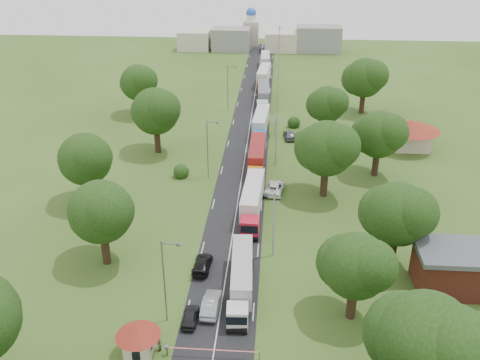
# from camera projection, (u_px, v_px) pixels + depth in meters

# --- Properties ---
(ground) EXTENTS (260.00, 260.00, 0.00)m
(ground) POSITION_uv_depth(u_px,v_px,m) (234.00, 226.00, 74.38)
(ground) COLOR #344D19
(ground) RESTS_ON ground
(road) EXTENTS (8.00, 200.00, 0.04)m
(road) POSITION_uv_depth(u_px,v_px,m) (244.00, 166.00, 92.29)
(road) COLOR black
(road) RESTS_ON ground
(boom_barrier) EXTENTS (9.22, 0.35, 1.18)m
(boom_barrier) POSITION_uv_depth(u_px,v_px,m) (199.00, 350.00, 51.68)
(boom_barrier) COLOR slate
(boom_barrier) RESTS_ON ground
(guard_booth) EXTENTS (4.40, 4.40, 3.45)m
(guard_booth) POSITION_uv_depth(u_px,v_px,m) (138.00, 337.00, 51.50)
(guard_booth) COLOR beige
(guard_booth) RESTS_ON ground
(info_sign) EXTENTS (0.12, 3.10, 4.10)m
(info_sign) POSITION_uv_depth(u_px,v_px,m) (275.00, 121.00, 104.07)
(info_sign) COLOR slate
(info_sign) RESTS_ON ground
(pole_1) EXTENTS (1.60, 0.24, 9.00)m
(pole_1) POSITION_uv_depth(u_px,v_px,m) (274.00, 224.00, 65.69)
(pole_1) COLOR gray
(pole_1) RESTS_ON ground
(pole_2) EXTENTS (1.60, 0.24, 9.00)m
(pole_2) POSITION_uv_depth(u_px,v_px,m) (276.00, 139.00, 90.77)
(pole_2) COLOR gray
(pole_2) RESTS_ON ground
(pole_3) EXTENTS (1.60, 0.24, 9.00)m
(pole_3) POSITION_uv_depth(u_px,v_px,m) (278.00, 92.00, 115.86)
(pole_3) COLOR gray
(pole_3) RESTS_ON ground
(pole_4) EXTENTS (1.60, 0.24, 9.00)m
(pole_4) POSITION_uv_depth(u_px,v_px,m) (279.00, 61.00, 140.94)
(pole_4) COLOR gray
(pole_4) RESTS_ON ground
(pole_5) EXTENTS (1.60, 0.24, 9.00)m
(pole_5) POSITION_uv_depth(u_px,v_px,m) (279.00, 40.00, 166.02)
(pole_5) COLOR gray
(pole_5) RESTS_ON ground
(lamp_0) EXTENTS (2.03, 0.22, 10.00)m
(lamp_0) POSITION_uv_depth(u_px,v_px,m) (165.00, 278.00, 54.37)
(lamp_0) COLOR slate
(lamp_0) RESTS_ON ground
(lamp_1) EXTENTS (2.03, 0.22, 10.00)m
(lamp_1) POSITION_uv_depth(u_px,v_px,m) (208.00, 146.00, 85.72)
(lamp_1) COLOR slate
(lamp_1) RESTS_ON ground
(lamp_2) EXTENTS (2.03, 0.22, 10.00)m
(lamp_2) POSITION_uv_depth(u_px,v_px,m) (228.00, 86.00, 117.07)
(lamp_2) COLOR slate
(lamp_2) RESTS_ON ground
(tree_1) EXTENTS (9.60, 9.60, 12.05)m
(tree_1) POSITION_uv_depth(u_px,v_px,m) (425.00, 340.00, 43.04)
(tree_1) COLOR #382616
(tree_1) RESTS_ON ground
(tree_2) EXTENTS (8.00, 8.00, 10.10)m
(tree_2) POSITION_uv_depth(u_px,v_px,m) (356.00, 265.00, 54.57)
(tree_2) COLOR #382616
(tree_2) RESTS_ON ground
(tree_3) EXTENTS (8.80, 8.80, 11.07)m
(tree_3) POSITION_uv_depth(u_px,v_px,m) (397.00, 213.00, 62.88)
(tree_3) COLOR #382616
(tree_3) RESTS_ON ground
(tree_4) EXTENTS (9.60, 9.60, 12.05)m
(tree_4) POSITION_uv_depth(u_px,v_px,m) (327.00, 148.00, 79.19)
(tree_4) COLOR #382616
(tree_4) RESTS_ON ground
(tree_5) EXTENTS (8.80, 8.80, 11.07)m
(tree_5) POSITION_uv_depth(u_px,v_px,m) (379.00, 134.00, 86.04)
(tree_5) COLOR #382616
(tree_5) RESTS_ON ground
(tree_6) EXTENTS (8.00, 8.00, 10.10)m
(tree_6) POSITION_uv_depth(u_px,v_px,m) (327.00, 104.00, 101.99)
(tree_6) COLOR #382616
(tree_6) RESTS_ON ground
(tree_7) EXTENTS (9.60, 9.60, 12.05)m
(tree_7) POSITION_uv_depth(u_px,v_px,m) (365.00, 78.00, 114.32)
(tree_7) COLOR #382616
(tree_7) RESTS_ON ground
(tree_10) EXTENTS (8.80, 8.80, 11.07)m
(tree_10) POSITION_uv_depth(u_px,v_px,m) (101.00, 211.00, 63.35)
(tree_10) COLOR #382616
(tree_10) RESTS_ON ground
(tree_11) EXTENTS (8.80, 8.80, 11.07)m
(tree_11) POSITION_uv_depth(u_px,v_px,m) (85.00, 159.00, 77.24)
(tree_11) COLOR #382616
(tree_11) RESTS_ON ground
(tree_12) EXTENTS (9.60, 9.60, 12.05)m
(tree_12) POSITION_uv_depth(u_px,v_px,m) (155.00, 111.00, 94.51)
(tree_12) COLOR #382616
(tree_12) RESTS_ON ground
(tree_13) EXTENTS (8.80, 8.80, 11.07)m
(tree_13) POSITION_uv_depth(u_px,v_px,m) (139.00, 82.00, 113.21)
(tree_13) COLOR #382616
(tree_13) RESTS_ON ground
(house_brick) EXTENTS (8.60, 6.60, 5.20)m
(house_brick) POSITION_uv_depth(u_px,v_px,m) (453.00, 268.00, 60.78)
(house_brick) COLOR maroon
(house_brick) RESTS_ON ground
(house_cream) EXTENTS (10.08, 10.08, 5.80)m
(house_cream) POSITION_uv_depth(u_px,v_px,m) (411.00, 130.00, 97.71)
(house_cream) COLOR beige
(house_cream) RESTS_ON ground
(distant_town) EXTENTS (52.00, 8.00, 8.00)m
(distant_town) POSITION_uv_depth(u_px,v_px,m) (264.00, 40.00, 171.34)
(distant_town) COLOR gray
(distant_town) RESTS_ON ground
(church) EXTENTS (5.00, 5.00, 12.30)m
(church) POSITION_uv_depth(u_px,v_px,m) (251.00, 29.00, 177.97)
(church) COLOR beige
(church) RESTS_ON ground
(truck_0) EXTENTS (2.86, 13.61, 3.76)m
(truck_0) POSITION_uv_depth(u_px,v_px,m) (241.00, 278.00, 60.19)
(truck_0) COLOR silver
(truck_0) RESTS_ON ground
(truck_1) EXTENTS (3.08, 14.69, 4.06)m
(truck_1) POSITION_uv_depth(u_px,v_px,m) (252.00, 201.00, 76.33)
(truck_1) COLOR red
(truck_1) RESTS_ON ground
(truck_2) EXTENTS (2.55, 14.56, 4.04)m
(truck_2) POSITION_uv_depth(u_px,v_px,m) (257.00, 157.00, 90.43)
(truck_2) COLOR orange
(truck_2) RESTS_ON ground
(truck_3) EXTENTS (3.17, 14.72, 4.07)m
(truck_3) POSITION_uv_depth(u_px,v_px,m) (261.00, 124.00, 105.11)
(truck_3) COLOR #1B65A5
(truck_3) RESTS_ON ground
(truck_4) EXTENTS (3.04, 14.99, 4.14)m
(truck_4) POSITION_uv_depth(u_px,v_px,m) (263.00, 95.00, 121.83)
(truck_4) COLOR silver
(truck_4) RESTS_ON ground
(truck_5) EXTENTS (3.39, 15.09, 4.17)m
(truck_5) POSITION_uv_depth(u_px,v_px,m) (264.00, 77.00, 136.20)
(truck_5) COLOR #953717
(truck_5) RESTS_ON ground
(truck_6) EXTENTS (2.73, 13.51, 3.74)m
(truck_6) POSITION_uv_depth(u_px,v_px,m) (265.00, 61.00, 151.93)
(truck_6) COLOR #26662C
(truck_6) RESTS_ON ground
(car_lane_front) EXTENTS (1.59, 3.93, 1.34)m
(car_lane_front) POSITION_uv_depth(u_px,v_px,m) (190.00, 316.00, 56.36)
(car_lane_front) COLOR black
(car_lane_front) RESTS_ON ground
(car_lane_mid) EXTENTS (1.95, 5.09, 1.65)m
(car_lane_mid) POSITION_uv_depth(u_px,v_px,m) (211.00, 304.00, 57.95)
(car_lane_mid) COLOR gray
(car_lane_mid) RESTS_ON ground
(car_lane_rear) EXTENTS (2.23, 5.06, 1.45)m
(car_lane_rear) POSITION_uv_depth(u_px,v_px,m) (202.00, 264.00, 64.83)
(car_lane_rear) COLOR black
(car_lane_rear) RESTS_ON ground
(car_verge_near) EXTENTS (3.52, 6.04, 1.58)m
(car_verge_near) POSITION_uv_depth(u_px,v_px,m) (275.00, 188.00, 83.15)
(car_verge_near) COLOR white
(car_verge_near) RESTS_ON ground
(car_verge_far) EXTENTS (2.50, 4.96, 1.62)m
(car_verge_far) POSITION_uv_depth(u_px,v_px,m) (289.00, 135.00, 103.47)
(car_verge_far) COLOR #575A5E
(car_verge_far) RESTS_ON ground
(pedestrian_booth) EXTENTS (0.72, 0.86, 1.58)m
(pedestrian_booth) POSITION_uv_depth(u_px,v_px,m) (159.00, 344.00, 52.52)
(pedestrian_booth) COLOR gray
(pedestrian_booth) RESTS_ON ground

